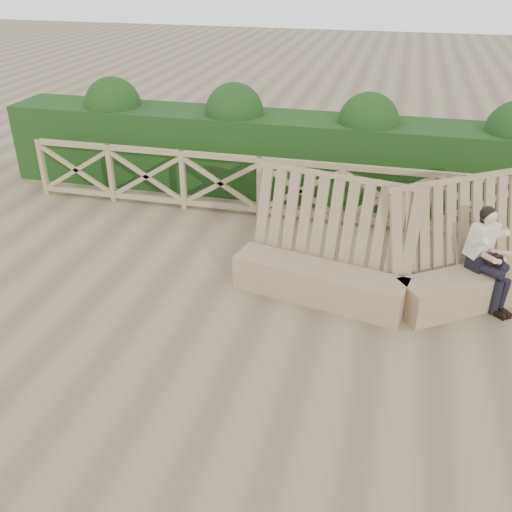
# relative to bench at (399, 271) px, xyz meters

# --- Properties ---
(ground) EXTENTS (60.00, 60.00, 0.00)m
(ground) POSITION_rel_bench_xyz_m (-1.76, -1.33, -0.41)
(ground) COLOR brown
(ground) RESTS_ON ground
(bench) EXTENTS (4.43, 2.01, 1.62)m
(bench) POSITION_rel_bench_xyz_m (0.00, 0.00, 0.00)
(bench) COLOR olive
(bench) RESTS_ON ground
(woman) EXTENTS (0.72, 0.74, 1.36)m
(woman) POSITION_rel_bench_xyz_m (1.08, 0.17, 0.34)
(woman) COLOR black
(woman) RESTS_ON ground
(guardrail) EXTENTS (10.10, 0.09, 1.10)m
(guardrail) POSITION_rel_bench_xyz_m (-1.76, 2.17, 0.14)
(guardrail) COLOR #8E7B52
(guardrail) RESTS_ON ground
(hedge) EXTENTS (12.00, 1.20, 1.50)m
(hedge) POSITION_rel_bench_xyz_m (-1.76, 3.37, 0.34)
(hedge) COLOR black
(hedge) RESTS_ON ground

